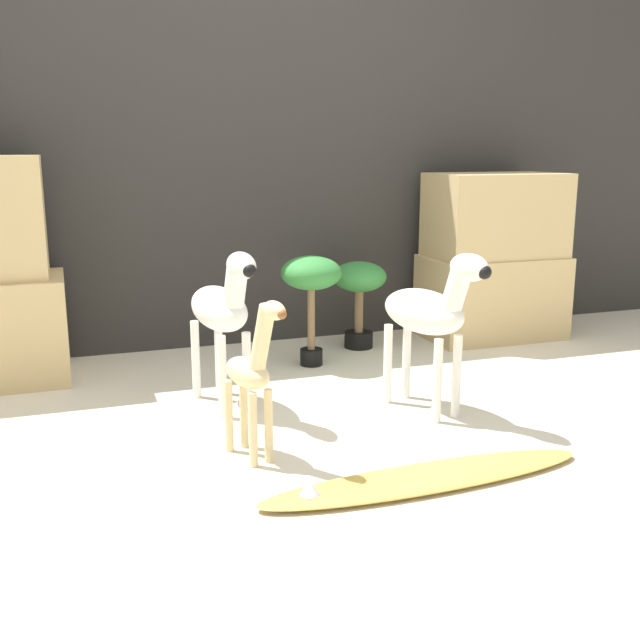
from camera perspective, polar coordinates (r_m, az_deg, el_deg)
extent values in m
plane|color=beige|center=(2.80, 2.76, -9.85)|extent=(14.00, 14.00, 0.00)
cube|color=#2D2B28|center=(4.18, -5.80, 13.19)|extent=(6.40, 0.08, 2.20)
cube|color=tan|center=(4.46, 12.93, 1.74)|extent=(0.78, 0.47, 0.47)
cube|color=tan|center=(4.39, 13.25, 7.78)|extent=(0.74, 0.44, 0.47)
cylinder|color=white|center=(3.11, 10.36, -4.23)|extent=(0.04, 0.04, 0.35)
cylinder|color=white|center=(3.04, 8.93, -4.62)|extent=(0.04, 0.04, 0.35)
cylinder|color=white|center=(3.31, 6.61, -3.02)|extent=(0.04, 0.04, 0.35)
cylinder|color=white|center=(3.24, 5.18, -3.35)|extent=(0.04, 0.04, 0.35)
ellipsoid|color=white|center=(3.11, 7.86, 0.65)|extent=(0.30, 0.46, 0.18)
cylinder|color=white|center=(2.96, 10.38, 2.46)|extent=(0.12, 0.16, 0.21)
ellipsoid|color=white|center=(2.91, 11.31, 3.96)|extent=(0.15, 0.20, 0.11)
sphere|color=black|center=(2.86, 12.42, 3.57)|extent=(0.05, 0.05, 0.05)
cube|color=black|center=(2.96, 10.39, 2.64)|extent=(0.05, 0.08, 0.17)
cylinder|color=white|center=(3.12, -5.59, -4.05)|extent=(0.04, 0.04, 0.35)
cylinder|color=white|center=(3.08, -7.45, -4.34)|extent=(0.04, 0.04, 0.35)
cylinder|color=white|center=(3.38, -7.71, -2.73)|extent=(0.04, 0.04, 0.35)
cylinder|color=white|center=(3.34, -9.45, -2.98)|extent=(0.04, 0.04, 0.35)
ellipsoid|color=white|center=(3.17, -7.73, 0.87)|extent=(0.26, 0.45, 0.18)
cylinder|color=white|center=(2.98, -6.46, 2.64)|extent=(0.11, 0.16, 0.21)
ellipsoid|color=white|center=(2.91, -6.03, 4.14)|extent=(0.13, 0.19, 0.11)
sphere|color=black|center=(2.84, -5.39, 3.76)|extent=(0.05, 0.05, 0.05)
cube|color=black|center=(2.97, -6.46, 2.83)|extent=(0.04, 0.08, 0.17)
cylinder|color=beige|center=(2.65, -3.94, -8.05)|extent=(0.03, 0.03, 0.27)
cylinder|color=beige|center=(2.62, -5.12, -8.34)|extent=(0.03, 0.03, 0.27)
cylinder|color=beige|center=(2.78, -5.82, -7.02)|extent=(0.03, 0.03, 0.27)
cylinder|color=beige|center=(2.76, -6.96, -7.28)|extent=(0.03, 0.03, 0.27)
ellipsoid|color=beige|center=(2.64, -5.57, -4.01)|extent=(0.17, 0.26, 0.11)
cylinder|color=beige|center=(2.52, -4.44, -1.46)|extent=(0.09, 0.14, 0.25)
ellipsoid|color=beige|center=(2.43, -3.52, 0.74)|extent=(0.09, 0.12, 0.06)
sphere|color=brown|center=(2.40, -2.93, 0.43)|extent=(0.03, 0.03, 0.03)
cylinder|color=black|center=(3.82, -0.67, -2.83)|extent=(0.11, 0.11, 0.08)
cylinder|color=brown|center=(3.77, -0.67, 0.04)|extent=(0.04, 0.04, 0.31)
ellipsoid|color=#337F38|center=(3.72, -0.68, 3.61)|extent=(0.30, 0.30, 0.17)
cylinder|color=black|center=(4.15, 2.96, -1.50)|extent=(0.16, 0.16, 0.09)
cylinder|color=brown|center=(4.11, 2.98, 0.63)|extent=(0.05, 0.05, 0.23)
ellipsoid|color=#337F38|center=(4.08, 3.02, 3.32)|extent=(0.30, 0.30, 0.16)
ellipsoid|color=gold|center=(2.56, 8.14, -11.81)|extent=(1.19, 0.26, 0.04)
cone|color=white|center=(2.39, -0.76, -12.61)|extent=(0.07, 0.07, 0.05)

